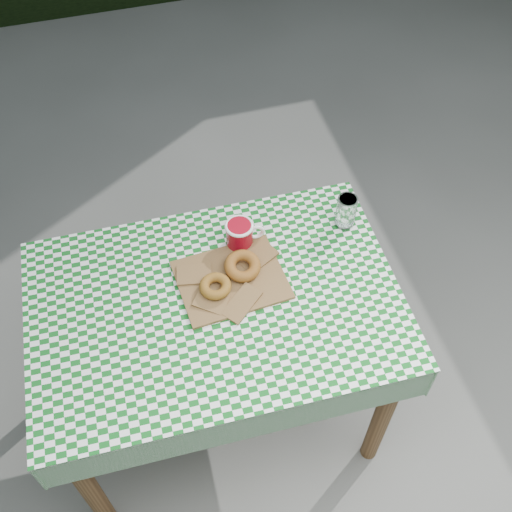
{
  "coord_description": "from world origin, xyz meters",
  "views": [
    {
      "loc": [
        -0.25,
        -1.13,
        2.3
      ],
      "look_at": [
        0.06,
        -0.01,
        0.79
      ],
      "focal_mm": 43.44,
      "sensor_mm": 36.0,
      "label": 1
    }
  ],
  "objects": [
    {
      "name": "ground",
      "position": [
        0.0,
        0.0,
        0.0
      ],
      "size": [
        60.0,
        60.0,
        0.0
      ],
      "primitive_type": "plane",
      "color": "#565651",
      "rests_on": "ground"
    },
    {
      "name": "coffee_mug",
      "position": [
        0.03,
        0.07,
        0.8
      ],
      "size": [
        0.18,
        0.18,
        0.09
      ],
      "primitive_type": null,
      "rotation": [
        0.0,
        0.0,
        -0.06
      ],
      "color": "maroon",
      "rests_on": "tablecloth"
    },
    {
      "name": "drinking_glass",
      "position": [
        0.39,
        0.06,
        0.81
      ],
      "size": [
        0.07,
        0.07,
        0.12
      ],
      "primitive_type": "cylinder",
      "rotation": [
        0.0,
        0.0,
        -0.09
      ],
      "color": "white",
      "rests_on": "tablecloth"
    },
    {
      "name": "bagel_back",
      "position": [
        0.01,
        -0.04,
        0.79
      ],
      "size": [
        0.11,
        0.11,
        0.04
      ],
      "primitive_type": "torus",
      "rotation": [
        0.0,
        0.0,
        0.02
      ],
      "color": "brown",
      "rests_on": "paper_bag"
    },
    {
      "name": "tablecloth",
      "position": [
        -0.09,
        -0.12,
        0.75
      ],
      "size": [
        1.13,
        0.78,
        0.01
      ],
      "primitive_type": "cube",
      "rotation": [
        0.0,
        0.0,
        -0.03
      ],
      "color": "#0D5719",
      "rests_on": "table"
    },
    {
      "name": "bagel_front",
      "position": [
        -0.08,
        -0.09,
        0.79
      ],
      "size": [
        0.11,
        0.11,
        0.03
      ],
      "primitive_type": "torus",
      "rotation": [
        0.0,
        0.0,
        -0.2
      ],
      "color": "olive",
      "rests_on": "paper_bag"
    },
    {
      "name": "paper_bag",
      "position": [
        -0.03,
        -0.06,
        0.76
      ],
      "size": [
        0.34,
        0.28,
        0.02
      ],
      "primitive_type": "cube",
      "rotation": [
        0.0,
        0.0,
        0.07
      ],
      "color": "olive",
      "rests_on": "tablecloth"
    },
    {
      "name": "table",
      "position": [
        -0.09,
        -0.12,
        0.38
      ],
      "size": [
        1.11,
        0.76,
        0.75
      ],
      "primitive_type": "cube",
      "rotation": [
        0.0,
        0.0,
        -0.03
      ],
      "color": "brown",
      "rests_on": "ground"
    }
  ]
}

